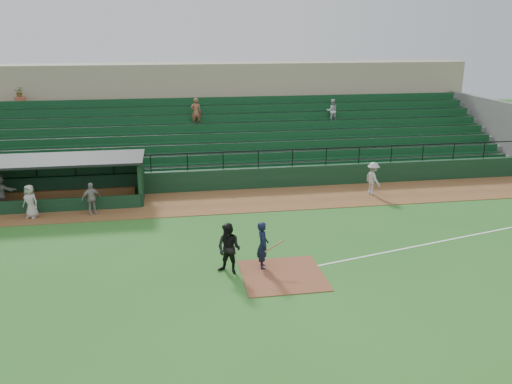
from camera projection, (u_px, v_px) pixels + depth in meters
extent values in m
plane|color=#245C1D|center=(277.00, 264.00, 20.07)|extent=(90.00, 90.00, 0.00)
cube|color=brown|center=(247.00, 200.00, 27.60)|extent=(40.00, 4.00, 0.03)
cube|color=brown|center=(283.00, 275.00, 19.13)|extent=(3.00, 3.00, 0.03)
cube|color=white|center=(452.00, 239.00, 22.46)|extent=(17.49, 4.44, 0.01)
cube|color=black|center=(241.00, 179.00, 29.50)|extent=(36.00, 0.35, 1.20)
cylinder|color=black|center=(241.00, 151.00, 29.03)|extent=(36.00, 0.06, 0.06)
cube|color=#61615C|center=(231.00, 141.00, 33.76)|extent=(36.00, 9.00, 3.60)
cube|color=#103C1D|center=(231.00, 136.00, 33.16)|extent=(34.56, 8.00, 4.05)
cube|color=#61615C|center=(483.00, 128.00, 36.55)|extent=(0.35, 9.50, 4.20)
cube|color=gray|center=(220.00, 106.00, 39.47)|extent=(38.00, 3.00, 6.40)
cube|color=#61615C|center=(223.00, 103.00, 37.43)|extent=(36.00, 2.00, 0.20)
cylinder|color=#A55138|center=(21.00, 101.00, 35.05)|extent=(0.70, 0.70, 0.60)
imported|color=#2D5923|center=(19.00, 92.00, 34.86)|extent=(0.59, 0.51, 0.66)
imported|color=#B3B3B3|center=(332.00, 111.00, 35.13)|extent=(0.76, 0.59, 1.57)
imported|color=brown|center=(196.00, 112.00, 33.64)|extent=(0.67, 0.44, 1.83)
cube|color=black|center=(62.00, 176.00, 27.99)|extent=(8.50, 0.20, 2.30)
cube|color=black|center=(141.00, 179.00, 27.44)|extent=(0.20, 2.60, 2.30)
cube|color=black|center=(55.00, 160.00, 26.41)|extent=(8.90, 3.20, 0.12)
cube|color=olive|center=(63.00, 194.00, 27.88)|extent=(7.65, 0.40, 0.50)
cube|color=black|center=(54.00, 206.00, 25.73)|extent=(8.50, 0.12, 0.70)
imported|color=black|center=(263.00, 245.00, 19.49)|extent=(0.48, 0.70, 1.86)
cylinder|color=olive|center=(274.00, 246.00, 19.36)|extent=(0.79, 0.34, 0.35)
imported|color=black|center=(229.00, 249.00, 19.06)|extent=(1.20, 1.14, 1.95)
imported|color=#A8A29D|center=(373.00, 178.00, 28.31)|extent=(0.91, 1.29, 1.81)
imported|color=gray|center=(91.00, 198.00, 25.28)|extent=(1.01, 0.76, 1.60)
imported|color=#ACA7A1|center=(30.00, 201.00, 24.78)|extent=(0.95, 0.82, 1.64)
imported|color=gray|center=(0.00, 191.00, 26.05)|extent=(1.76, 1.00, 1.81)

